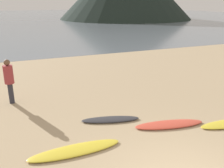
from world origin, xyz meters
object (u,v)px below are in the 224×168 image
Objects in this scene: surfboard_3 at (75,150)px; surfboard_5 at (169,124)px; person_0 at (9,78)px; surfboard_4 at (110,119)px.

surfboard_5 reaches higher than surfboard_3.
person_0 is (-4.66, 3.97, 0.99)m from surfboard_5.
surfboard_5 is at bearing 63.37° from person_0.
person_0 is at bearing 151.16° from surfboard_5.
surfboard_4 is 4.32m from person_0.
surfboard_5 is (1.63, -1.06, 0.00)m from surfboard_4.
surfboard_3 is 1.10× the size of surfboard_5.
person_0 reaches higher than surfboard_4.
surfboard_5 reaches higher than surfboard_4.
surfboard_3 is 4.59m from person_0.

